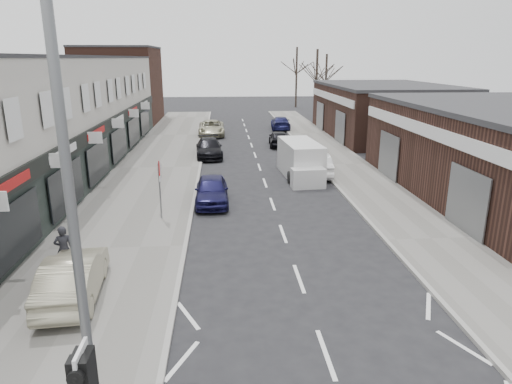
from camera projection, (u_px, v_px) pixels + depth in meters
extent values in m
cube|color=slate|center=(157.00, 168.00, 29.81)|extent=(5.50, 64.00, 0.12)
cube|color=slate|center=(344.00, 165.00, 30.71)|extent=(3.50, 64.00, 0.12)
cube|color=beige|center=(27.00, 121.00, 25.95)|extent=(8.00, 41.00, 7.10)
cube|color=#42251C|center=(120.00, 86.00, 50.22)|extent=(8.00, 10.00, 8.00)
cube|color=#3C221B|center=(384.00, 111.00, 42.05)|extent=(10.00, 16.00, 4.50)
cube|color=silver|center=(84.00, 383.00, 6.29)|extent=(0.05, 0.55, 1.10)
cube|color=black|center=(87.00, 377.00, 6.40)|extent=(0.26, 0.20, 0.90)
cylinder|color=slate|center=(76.00, 251.00, 7.00)|extent=(0.16, 0.16, 8.00)
cylinder|color=slate|center=(160.00, 191.00, 19.99)|extent=(0.07, 0.07, 2.50)
cube|color=white|center=(160.00, 178.00, 19.82)|extent=(0.04, 0.45, 0.25)
cube|color=silver|center=(300.00, 159.00, 27.79)|extent=(2.27, 4.78, 2.12)
cube|color=silver|center=(308.00, 178.00, 25.32)|extent=(1.93, 0.95, 1.11)
cylinder|color=black|center=(290.00, 177.00, 26.37)|extent=(0.22, 0.71, 0.71)
cylinder|color=black|center=(319.00, 177.00, 26.50)|extent=(0.22, 0.71, 0.71)
cylinder|color=black|center=(283.00, 165.00, 29.48)|extent=(0.22, 0.71, 0.71)
cylinder|color=black|center=(309.00, 164.00, 29.61)|extent=(0.22, 0.71, 0.71)
imported|color=#9D987E|center=(73.00, 277.00, 13.41)|extent=(1.79, 4.22, 1.35)
imported|color=black|center=(64.00, 249.00, 15.00)|extent=(0.67, 0.53, 1.62)
imported|color=#151440|center=(212.00, 190.00, 22.59)|extent=(1.66, 4.04, 1.37)
imported|color=black|center=(209.00, 148.00, 33.27)|extent=(2.12, 4.67, 1.33)
imported|color=#A8A386|center=(212.00, 128.00, 42.50)|extent=(2.42, 5.10, 1.41)
imported|color=white|center=(315.00, 164.00, 28.02)|extent=(1.64, 4.35, 1.42)
imported|color=black|center=(279.00, 138.00, 37.43)|extent=(1.76, 3.87, 1.29)
imported|color=#161847|center=(281.00, 123.00, 46.12)|extent=(2.15, 4.64, 1.31)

